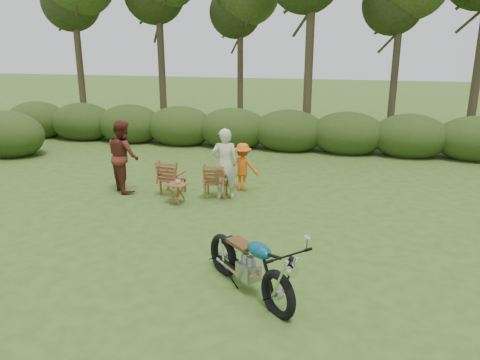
% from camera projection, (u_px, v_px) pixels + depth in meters
% --- Properties ---
extents(ground, '(80.00, 80.00, 0.00)m').
position_uv_depth(ground, '(218.00, 263.00, 8.04)').
color(ground, '#2F501A').
rests_on(ground, ground).
extents(tree_line, '(22.52, 11.62, 8.14)m').
position_uv_depth(tree_line, '(309.00, 36.00, 15.90)').
color(tree_line, '#342A1C').
rests_on(tree_line, ground).
extents(motorcycle, '(2.04, 2.00, 1.18)m').
position_uv_depth(motorcycle, '(248.00, 291.00, 7.17)').
color(motorcycle, '#0A6F8E').
rests_on(motorcycle, ground).
extents(lawn_chair_right, '(0.66, 0.66, 0.86)m').
position_uv_depth(lawn_chair_right, '(216.00, 197.00, 11.47)').
color(lawn_chair_right, brown).
rests_on(lawn_chair_right, ground).
extents(lawn_chair_left, '(0.65, 0.65, 0.87)m').
position_uv_depth(lawn_chair_left, '(173.00, 193.00, 11.70)').
color(lawn_chair_left, brown).
rests_on(lawn_chair_left, ground).
extents(side_table, '(0.52, 0.45, 0.48)m').
position_uv_depth(side_table, '(177.00, 194.00, 10.91)').
color(side_table, brown).
rests_on(side_table, ground).
extents(cup, '(0.12, 0.12, 0.09)m').
position_uv_depth(cup, '(178.00, 182.00, 10.86)').
color(cup, beige).
rests_on(cup, side_table).
extents(adult_a, '(0.72, 0.57, 1.72)m').
position_uv_depth(adult_a, '(225.00, 198.00, 11.34)').
color(adult_a, beige).
rests_on(adult_a, ground).
extents(adult_b, '(1.11, 1.10, 1.81)m').
position_uv_depth(adult_b, '(126.00, 190.00, 11.95)').
color(adult_b, '#552318').
rests_on(adult_b, ground).
extents(child, '(0.81, 0.49, 1.23)m').
position_uv_depth(child, '(243.00, 190.00, 11.97)').
color(child, '#DC5F14').
rests_on(child, ground).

